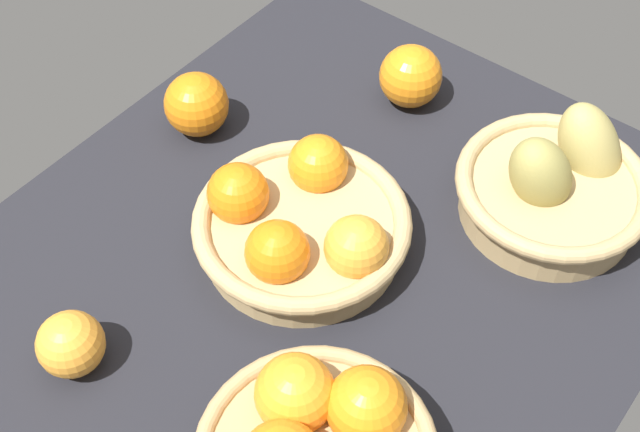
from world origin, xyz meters
The scene contains 6 objects.
market_tray centered at (0.00, 0.00, 1.50)cm, with size 84.00×72.00×3.00cm, color black.
basket_center centered at (-0.05, 3.16, 6.81)cm, with size 24.99×24.99×9.65cm.
basket_near_right_pears centered at (22.53, -16.78, 7.25)cm, with size 22.88×22.88×14.08cm.
loose_orange_front_gap centered at (-26.57, 11.89, 6.51)cm, with size 7.02×7.02×7.02cm, color #F49E33.
loose_orange_back_gap centered at (28.15, 7.37, 7.18)cm, with size 8.36×8.36×8.36cm, color orange.
loose_orange_side_gap centered at (6.81, 25.83, 7.16)cm, with size 8.31×8.31×8.31cm, color orange.
Camera 1 is at (-45.96, -35.61, 81.01)cm, focal length 47.39 mm.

